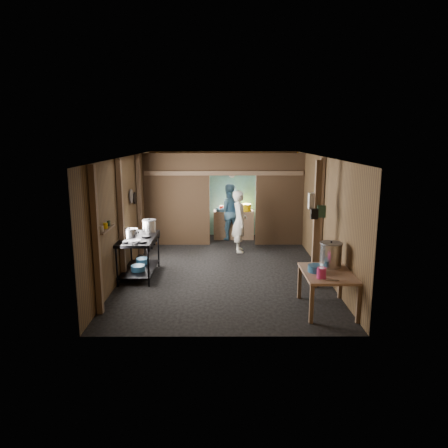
{
  "coord_description": "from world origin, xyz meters",
  "views": [
    {
      "loc": [
        -0.03,
        -9.54,
        3.05
      ],
      "look_at": [
        0.0,
        -0.2,
        1.1
      ],
      "focal_mm": 33.75,
      "sensor_mm": 36.0,
      "label": 1
    }
  ],
  "objects_px": {
    "prep_table": "(327,291)",
    "cook": "(240,221)",
    "gas_range": "(139,257)",
    "yellow_tub": "(245,207)",
    "stove_pot_large": "(149,226)",
    "pink_bucket": "(322,273)",
    "stock_pot": "(331,255)"
  },
  "relations": [
    {
      "from": "prep_table",
      "to": "stove_pot_large",
      "type": "xyz_separation_m",
      "value": [
        -3.54,
        2.35,
        0.67
      ]
    },
    {
      "from": "yellow_tub",
      "to": "cook",
      "type": "xyz_separation_m",
      "value": [
        -0.22,
        -1.51,
        -0.13
      ]
    },
    {
      "from": "gas_range",
      "to": "pink_bucket",
      "type": "height_order",
      "value": "pink_bucket"
    },
    {
      "from": "cook",
      "to": "stock_pot",
      "type": "bearing_deg",
      "value": -161.09
    },
    {
      "from": "prep_table",
      "to": "pink_bucket",
      "type": "height_order",
      "value": "pink_bucket"
    },
    {
      "from": "pink_bucket",
      "to": "stock_pot",
      "type": "bearing_deg",
      "value": 64.1
    },
    {
      "from": "pink_bucket",
      "to": "cook",
      "type": "height_order",
      "value": "cook"
    },
    {
      "from": "gas_range",
      "to": "yellow_tub",
      "type": "relative_size",
      "value": 4.0
    },
    {
      "from": "gas_range",
      "to": "prep_table",
      "type": "xyz_separation_m",
      "value": [
        3.71,
        -1.87,
        -0.09
      ]
    },
    {
      "from": "stove_pot_large",
      "to": "gas_range",
      "type": "bearing_deg",
      "value": -109.81
    },
    {
      "from": "stove_pot_large",
      "to": "pink_bucket",
      "type": "height_order",
      "value": "stove_pot_large"
    },
    {
      "from": "gas_range",
      "to": "cook",
      "type": "height_order",
      "value": "cook"
    },
    {
      "from": "prep_table",
      "to": "cook",
      "type": "height_order",
      "value": "cook"
    },
    {
      "from": "prep_table",
      "to": "stock_pot",
      "type": "distance_m",
      "value": 0.66
    },
    {
      "from": "prep_table",
      "to": "cook",
      "type": "bearing_deg",
      "value": 109.89
    },
    {
      "from": "stock_pot",
      "to": "gas_range",
      "type": "bearing_deg",
      "value": 157.77
    },
    {
      "from": "prep_table",
      "to": "yellow_tub",
      "type": "relative_size",
      "value": 3.17
    },
    {
      "from": "stove_pot_large",
      "to": "cook",
      "type": "distance_m",
      "value": 2.64
    },
    {
      "from": "stock_pot",
      "to": "pink_bucket",
      "type": "xyz_separation_m",
      "value": [
        -0.31,
        -0.64,
        -0.13
      ]
    },
    {
      "from": "stove_pot_large",
      "to": "yellow_tub",
      "type": "height_order",
      "value": "stove_pot_large"
    },
    {
      "from": "stock_pot",
      "to": "yellow_tub",
      "type": "height_order",
      "value": "stock_pot"
    },
    {
      "from": "pink_bucket",
      "to": "yellow_tub",
      "type": "distance_m",
      "value": 5.82
    },
    {
      "from": "gas_range",
      "to": "yellow_tub",
      "type": "xyz_separation_m",
      "value": [
        2.52,
        3.54,
        0.51
      ]
    },
    {
      "from": "gas_range",
      "to": "stove_pot_large",
      "type": "xyz_separation_m",
      "value": [
        0.17,
        0.47,
        0.58
      ]
    },
    {
      "from": "gas_range",
      "to": "pink_bucket",
      "type": "bearing_deg",
      "value": -32.03
    },
    {
      "from": "prep_table",
      "to": "pink_bucket",
      "type": "distance_m",
      "value": 0.58
    },
    {
      "from": "pink_bucket",
      "to": "cook",
      "type": "xyz_separation_m",
      "value": [
        -1.22,
        4.23,
        0.03
      ]
    },
    {
      "from": "prep_table",
      "to": "stove_pot_large",
      "type": "distance_m",
      "value": 4.3
    },
    {
      "from": "prep_table",
      "to": "yellow_tub",
      "type": "bearing_deg",
      "value": 102.42
    },
    {
      "from": "stove_pot_large",
      "to": "stock_pot",
      "type": "bearing_deg",
      "value": -29.11
    },
    {
      "from": "prep_table",
      "to": "stove_pot_large",
      "type": "relative_size",
      "value": 3.72
    },
    {
      "from": "gas_range",
      "to": "prep_table",
      "type": "relative_size",
      "value": 1.26
    }
  ]
}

